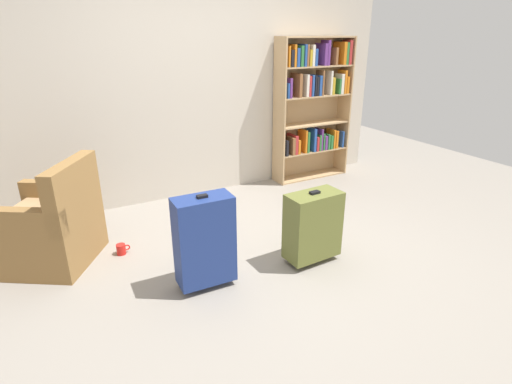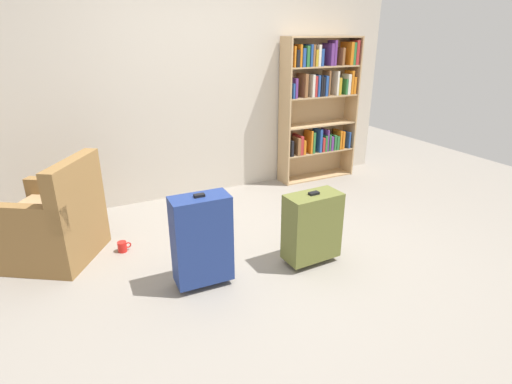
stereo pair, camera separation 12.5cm
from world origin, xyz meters
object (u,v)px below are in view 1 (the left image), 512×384
bookshelf (312,102)px  mug (121,249)px  armchair (51,228)px  suitcase_olive (313,225)px  suitcase_navy_blue (204,240)px

bookshelf → mug: 3.01m
bookshelf → armchair: 3.37m
bookshelf → armchair: bearing=-166.3°
bookshelf → suitcase_olive: (-1.27, -1.82, -0.67)m
mug → suitcase_olive: bearing=-32.1°
bookshelf → suitcase_olive: bearing=-124.9°
bookshelf → armchair: bookshelf is taller
bookshelf → suitcase_olive: 2.32m
bookshelf → suitcase_navy_blue: 2.87m
bookshelf → mug: size_ratio=15.01×
armchair → suitcase_olive: 2.20m
mug → suitcase_navy_blue: (0.49, -0.81, 0.35)m
bookshelf → suitcase_olive: bookshelf is taller
suitcase_navy_blue → suitcase_olive: bearing=-5.2°
bookshelf → armchair: (-3.21, -0.78, -0.69)m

